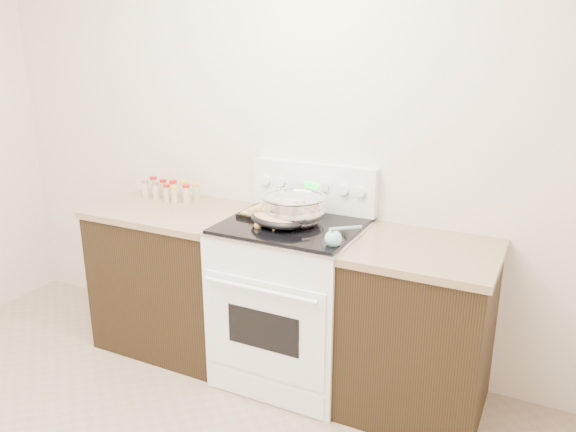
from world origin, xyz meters
The scene contains 9 objects.
counter_left centered at (-0.48, 1.43, 0.46)m, with size 0.93×0.67×0.92m.
counter_right centered at (1.08, 1.43, 0.46)m, with size 0.73×0.67×0.92m.
kitchen_range centered at (0.35, 1.42, 0.49)m, with size 0.78×0.73×1.22m.
mixing_bowl centered at (0.36, 1.43, 1.02)m, with size 0.40×0.40×0.21m.
roasting_pan centered at (0.30, 1.34, 0.99)m, with size 0.39×0.32×0.12m.
baking_sheet centered at (0.21, 1.48, 0.96)m, with size 0.39×0.29×0.06m.
wooden_spoon centered at (0.24, 1.31, 0.95)m, with size 0.13×0.24×0.04m.
blue_ladle centered at (0.68, 1.22, 0.98)m, with size 0.11×0.29×0.11m.
spice_jars centered at (-0.61, 1.58, 0.98)m, with size 0.39×0.15×0.13m.
Camera 1 is at (1.64, -1.20, 1.91)m, focal length 35.00 mm.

